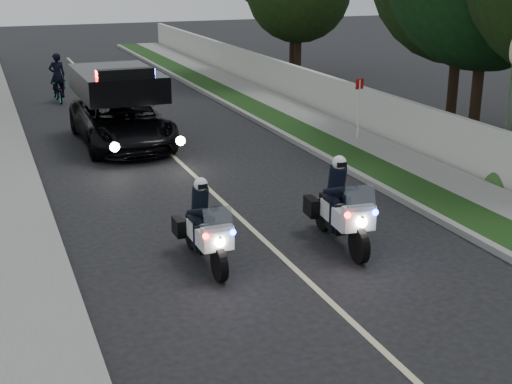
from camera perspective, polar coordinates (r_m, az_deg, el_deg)
ground at (r=12.51m, az=5.62°, el=-8.47°), size 120.00×120.00×0.00m
curb_right at (r=22.66m, az=3.45°, el=4.01°), size 0.20×60.00×0.15m
grass_verge at (r=22.95m, az=5.04°, el=4.16°), size 1.20×60.00×0.16m
sidewalk_right at (r=23.55m, az=7.89°, el=4.42°), size 1.40×60.00×0.16m
property_wall at (r=23.90m, az=10.07°, el=6.16°), size 0.22×60.00×1.50m
curb_left at (r=20.69m, az=-17.64°, el=1.80°), size 0.20×60.00×0.15m
lane_marking at (r=21.32m, az=-6.61°, el=2.82°), size 0.12×50.00×0.01m
police_moto_left at (r=13.81m, az=-4.15°, el=-5.76°), size 0.73×2.02×1.71m
police_moto_right at (r=14.75m, az=6.75°, el=-4.25°), size 0.95×2.27×1.88m
police_suv at (r=23.08m, az=-10.72°, el=3.79°), size 2.68×5.69×2.75m
bicycle at (r=30.94m, az=-15.61°, el=7.04°), size 0.64×1.72×0.89m
cyclist at (r=30.94m, az=-15.61°, el=7.04°), size 0.71×0.52×1.83m
sign_post at (r=23.16m, az=8.17°, el=3.97°), size 0.41×0.41×2.15m
pampas_far at (r=19.78m, az=20.04°, el=0.60°), size 1.94×1.94×4.35m
tree_right_b at (r=24.41m, az=17.09°, el=4.08°), size 7.97×7.97×10.49m
tree_right_c at (r=26.13m, az=15.39°, el=5.12°), size 6.21×6.21×10.29m
tree_right_d at (r=36.57m, az=2.97°, el=9.29°), size 10.25×10.25×13.89m
tree_right_e at (r=35.63m, az=3.35°, el=9.05°), size 5.72×5.72×8.45m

